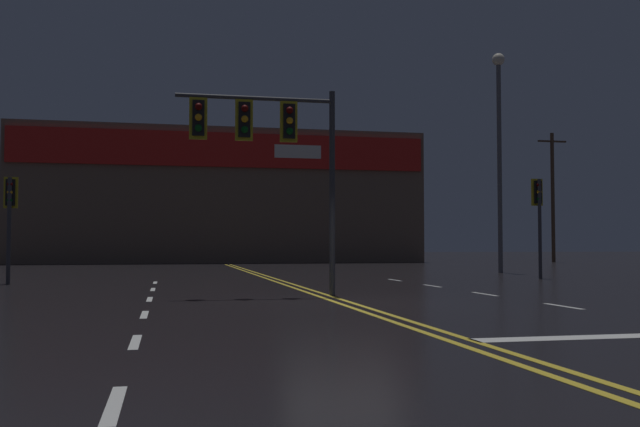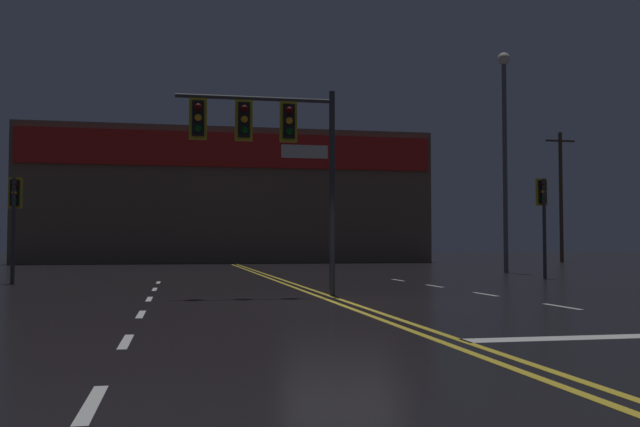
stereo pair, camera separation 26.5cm
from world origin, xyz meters
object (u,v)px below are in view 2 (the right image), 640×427
(streetlight_near_right, at_px, (505,132))
(traffic_signal_corner_northwest, at_px, (14,205))
(traffic_signal_median, at_px, (264,134))
(traffic_signal_corner_northeast, at_px, (543,205))

(streetlight_near_right, bearing_deg, traffic_signal_corner_northwest, -165.14)
(traffic_signal_median, bearing_deg, traffic_signal_corner_northwest, 135.09)
(traffic_signal_median, distance_m, traffic_signal_corner_northeast, 13.06)
(traffic_signal_corner_northwest, bearing_deg, traffic_signal_corner_northeast, -0.73)
(traffic_signal_median, distance_m, traffic_signal_corner_northwest, 10.19)
(traffic_signal_median, bearing_deg, traffic_signal_corner_northeast, 32.00)
(traffic_signal_corner_northwest, bearing_deg, streetlight_near_right, 14.86)
(traffic_signal_corner_northeast, bearing_deg, traffic_signal_median, -148.00)
(traffic_signal_median, bearing_deg, streetlight_near_right, 45.20)
(streetlight_near_right, bearing_deg, traffic_signal_median, -134.80)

